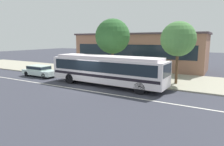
{
  "coord_description": "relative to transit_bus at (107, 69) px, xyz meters",
  "views": [
    {
      "loc": [
        10.89,
        -14.17,
        4.35
      ],
      "look_at": [
        1.96,
        1.45,
        1.3
      ],
      "focal_mm": 32.0,
      "sensor_mm": 36.0,
      "label": 1
    }
  ],
  "objects": [
    {
      "name": "ground_plane",
      "position": [
        -1.33,
        -1.61,
        -1.64
      ],
      "size": [
        120.0,
        120.0,
        0.0
      ],
      "primitive_type": "plane",
      "color": "#353741"
    },
    {
      "name": "sidewalk_slab",
      "position": [
        -1.33,
        5.35,
        -1.58
      ],
      "size": [
        60.0,
        8.0,
        0.12
      ],
      "primitive_type": "cube",
      "color": "#A29D89",
      "rests_on": "ground_plane"
    },
    {
      "name": "lane_stripe_center",
      "position": [
        -1.33,
        -2.41,
        -1.64
      ],
      "size": [
        56.0,
        0.16,
        0.01
      ],
      "primitive_type": "cube",
      "color": "silver",
      "rests_on": "ground_plane"
    },
    {
      "name": "transit_bus",
      "position": [
        0.0,
        0.0,
        0.0
      ],
      "size": [
        11.46,
        2.9,
        2.82
      ],
      "color": "white",
      "rests_on": "ground_plane"
    },
    {
      "name": "sedan_behind_bus",
      "position": [
        -9.41,
        0.18,
        -0.92
      ],
      "size": [
        4.53,
        1.84,
        1.29
      ],
      "color": "silver",
      "rests_on": "ground_plane"
    },
    {
      "name": "pedestrian_waiting_near_sign",
      "position": [
        0.16,
        3.22,
        -0.53
      ],
      "size": [
        0.48,
        0.48,
        1.7
      ],
      "color": "navy",
      "rests_on": "sidewalk_slab"
    },
    {
      "name": "pedestrian_walking_along_curb",
      "position": [
        4.89,
        3.03,
        -0.57
      ],
      "size": [
        0.42,
        0.42,
        1.63
      ],
      "color": "navy",
      "rests_on": "sidewalk_slab"
    },
    {
      "name": "pedestrian_standing_by_tree",
      "position": [
        2.47,
        2.43,
        -0.59
      ],
      "size": [
        0.35,
        0.35,
        1.61
      ],
      "color": "#666850",
      "rests_on": "sidewalk_slab"
    },
    {
      "name": "bus_stop_sign",
      "position": [
        3.64,
        1.91,
        -0.05
      ],
      "size": [
        0.15,
        0.44,
        2.28
      ],
      "color": "gray",
      "rests_on": "sidewalk_slab"
    },
    {
      "name": "street_tree_near_stop",
      "position": [
        -1.59,
        3.87,
        3.02
      ],
      "size": [
        3.88,
        3.88,
        6.49
      ],
      "color": "brown",
      "rests_on": "sidewalk_slab"
    },
    {
      "name": "street_tree_mid_block",
      "position": [
        5.56,
        3.7,
        2.72
      ],
      "size": [
        3.26,
        3.26,
        5.89
      ],
      "color": "brown",
      "rests_on": "sidewalk_slab"
    },
    {
      "name": "station_building",
      "position": [
        -1.95,
        12.55,
        0.98
      ],
      "size": [
        19.29,
        6.84,
        5.22
      ],
      "color": "#956753",
      "rests_on": "ground_plane"
    }
  ]
}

